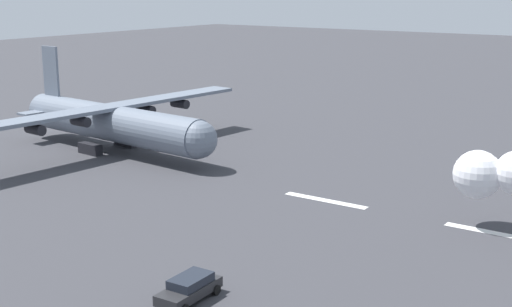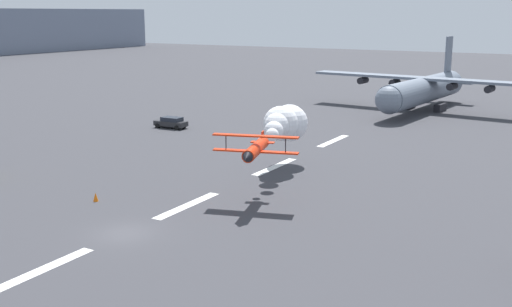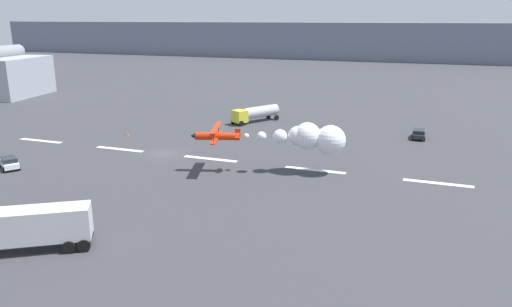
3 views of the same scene
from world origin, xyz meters
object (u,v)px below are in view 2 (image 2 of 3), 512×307
Objects in this scene: stunt_biplane_red at (282,125)px; airport_staff_sedan at (171,122)px; cargo_transport_plane at (420,90)px; traffic_cone_far at (96,197)px.

stunt_biplane_red is 27.02m from airport_staff_sedan.
traffic_cone_far is (-60.83, 9.98, -3.08)m from cargo_transport_plane.
cargo_transport_plane is 43.74m from stunt_biplane_red.
traffic_cone_far is at bearing 153.79° from stunt_biplane_red.
traffic_cone_far is (-29.73, -15.17, -0.44)m from airport_staff_sedan.
traffic_cone_far is at bearing 170.69° from cargo_transport_plane.
stunt_biplane_red reaches higher than airport_staff_sedan.
cargo_transport_plane is at bearing -9.31° from traffic_cone_far.
stunt_biplane_red is at bearing -118.09° from airport_staff_sedan.
airport_staff_sedan is 33.38m from traffic_cone_far.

